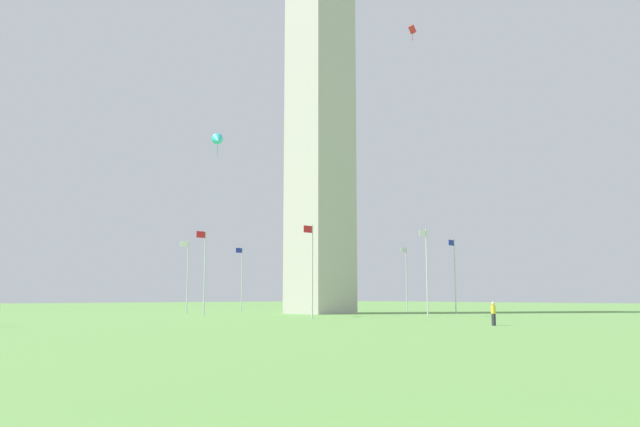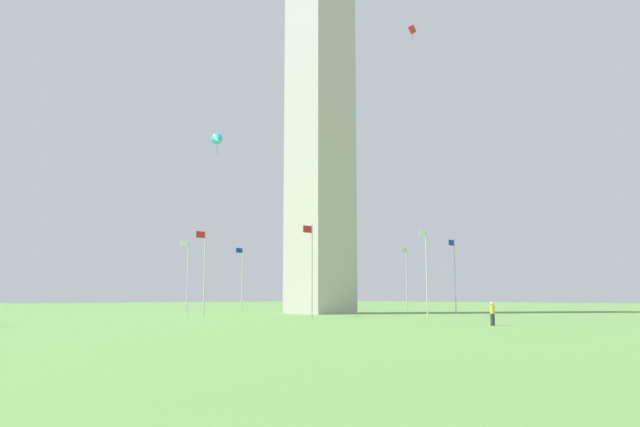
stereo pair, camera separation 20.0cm
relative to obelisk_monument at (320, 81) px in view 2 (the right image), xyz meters
The scene contains 13 objects.
ground_plane 27.62m from the obelisk_monument, ahead, with size 260.00×260.00×0.00m, color #609347.
obelisk_monument is the anchor object (origin of this frame).
flagpole_n 27.73m from the obelisk_monument, ahead, with size 1.12×0.14×8.49m.
flagpole_ne 27.72m from the obelisk_monument, 44.85° to the left, with size 1.12×0.14×8.49m.
flagpole_e 27.69m from the obelisk_monument, 89.79° to the left, with size 1.12×0.14×8.49m.
flagpole_se 27.67m from the obelisk_monument, 134.85° to the left, with size 1.12×0.14×8.49m.
flagpole_s 27.66m from the obelisk_monument, behind, with size 1.12×0.14×8.49m.
flagpole_sw 27.67m from the obelisk_monument, 134.85° to the right, with size 1.12×0.14×8.49m.
flagpole_w 27.69m from the obelisk_monument, 89.79° to the right, with size 1.12×0.14×8.49m.
flagpole_nw 27.72m from the obelisk_monument, 44.85° to the right, with size 1.12×0.14×8.49m.
person_yellow_shirt 41.72m from the obelisk_monument, 69.23° to the left, with size 0.32×0.32×1.61m.
kite_cyan_delta 19.99m from the obelisk_monument, 11.85° to the left, with size 1.61×1.72×2.25m.
kite_red_box 12.51m from the obelisk_monument, 107.97° to the left, with size 0.91×0.50×1.82m.
Camera 2 is at (49.01, 53.98, 2.00)m, focal length 35.36 mm.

